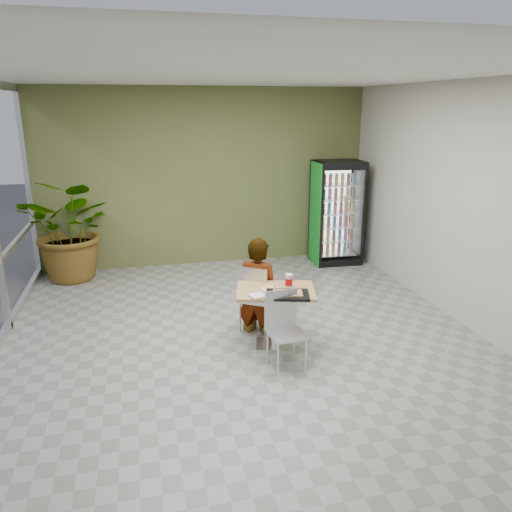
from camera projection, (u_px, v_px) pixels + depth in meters
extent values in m
plane|color=gray|center=(246.00, 344.00, 6.26)|extent=(7.00, 7.00, 0.00)
cube|color=tan|center=(276.00, 291.00, 5.99)|extent=(1.05, 0.85, 0.04)
cylinder|color=silver|center=(275.00, 320.00, 6.10)|extent=(0.09, 0.09, 0.71)
cube|color=silver|center=(275.00, 345.00, 6.19)|extent=(0.54, 0.47, 0.04)
cube|color=silver|center=(257.00, 298.00, 6.55)|extent=(0.56, 0.56, 0.03)
cube|color=silver|center=(252.00, 286.00, 6.31)|extent=(0.35, 0.25, 0.48)
cylinder|color=silver|center=(273.00, 311.00, 6.72)|extent=(0.02, 0.02, 0.43)
cylinder|color=silver|center=(249.00, 307.00, 6.83)|extent=(0.02, 0.02, 0.43)
cylinder|color=silver|center=(265.00, 321.00, 6.40)|extent=(0.02, 0.02, 0.43)
cylinder|color=silver|center=(240.00, 317.00, 6.52)|extent=(0.02, 0.02, 0.43)
cube|color=silver|center=(287.00, 334.00, 5.58)|extent=(0.42, 0.42, 0.03)
cube|color=silver|center=(281.00, 309.00, 5.68)|extent=(0.39, 0.07, 0.46)
cylinder|color=silver|center=(278.00, 360.00, 5.44)|extent=(0.02, 0.02, 0.41)
cylinder|color=silver|center=(306.00, 355.00, 5.54)|extent=(0.02, 0.02, 0.41)
cylinder|color=silver|center=(267.00, 347.00, 5.74)|extent=(0.02, 0.02, 0.41)
cylinder|color=silver|center=(294.00, 342.00, 5.84)|extent=(0.02, 0.02, 0.41)
imported|color=black|center=(258.00, 296.00, 6.49)|extent=(0.69, 0.63, 1.57)
cylinder|color=silver|center=(270.00, 289.00, 5.98)|extent=(0.22, 0.22, 0.01)
cylinder|color=silver|center=(289.00, 281.00, 6.03)|extent=(0.09, 0.09, 0.16)
cylinder|color=red|center=(289.00, 282.00, 6.03)|extent=(0.09, 0.09, 0.09)
cylinder|color=silver|center=(289.00, 275.00, 6.00)|extent=(0.09, 0.09, 0.01)
cube|color=silver|center=(257.00, 296.00, 5.75)|extent=(0.21, 0.21, 0.02)
cube|color=black|center=(288.00, 295.00, 5.77)|extent=(0.56, 0.46, 0.03)
cube|color=black|center=(337.00, 213.00, 9.28)|extent=(0.89, 0.70, 1.91)
cube|color=green|center=(315.00, 214.00, 9.19)|extent=(0.04, 0.65, 1.87)
cube|color=white|center=(344.00, 215.00, 8.98)|extent=(0.69, 0.04, 1.53)
imported|color=#356C2B|center=(73.00, 229.00, 8.37)|extent=(2.00, 1.89, 1.75)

